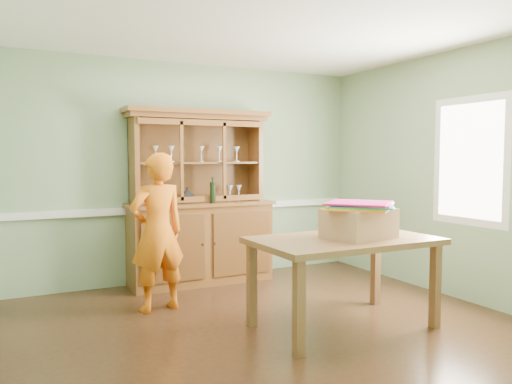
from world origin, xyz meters
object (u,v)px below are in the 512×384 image
cardboard_box (359,223)px  person (157,232)px  china_hutch (200,222)px  dining_table (343,248)px

cardboard_box → person: (-1.49, 1.29, -0.15)m
china_hutch → cardboard_box: 2.29m
china_hutch → dining_table: 2.19m
dining_table → person: bearing=137.4°
china_hutch → person: 1.16m
cardboard_box → person: person is taller
china_hutch → dining_table: size_ratio=1.29×
dining_table → person: 1.84m
person → cardboard_box: bearing=129.0°
cardboard_box → person: size_ratio=0.36×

